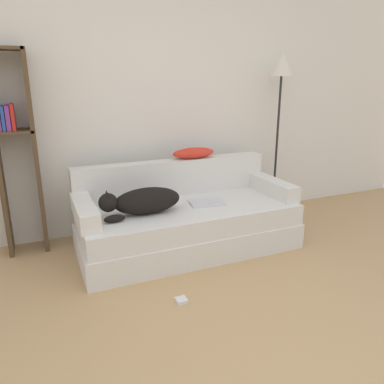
{
  "coord_description": "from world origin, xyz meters",
  "views": [
    {
      "loc": [
        -0.99,
        -1.18,
        1.49
      ],
      "look_at": [
        0.22,
        1.61,
        0.56
      ],
      "focal_mm": 35.0,
      "sensor_mm": 36.0,
      "label": 1
    }
  ],
  "objects": [
    {
      "name": "wall_back",
      "position": [
        0.0,
        2.43,
        1.35
      ],
      "size": [
        7.01,
        0.06,
        2.7
      ],
      "color": "silver",
      "rests_on": "ground_plane"
    },
    {
      "name": "couch",
      "position": [
        0.22,
        1.71,
        0.2
      ],
      "size": [
        1.92,
        0.86,
        0.41
      ],
      "color": "silver",
      "rests_on": "ground_plane"
    },
    {
      "name": "couch_backrest",
      "position": [
        0.22,
        2.07,
        0.58
      ],
      "size": [
        1.88,
        0.15,
        0.34
      ],
      "color": "silver",
      "rests_on": "couch"
    },
    {
      "name": "couch_arm_left",
      "position": [
        -0.67,
        1.7,
        0.48
      ],
      "size": [
        0.15,
        0.67,
        0.14
      ],
      "color": "silver",
      "rests_on": "couch"
    },
    {
      "name": "couch_arm_right",
      "position": [
        1.1,
        1.7,
        0.48
      ],
      "size": [
        0.15,
        0.67,
        0.14
      ],
      "color": "silver",
      "rests_on": "couch"
    },
    {
      "name": "dog",
      "position": [
        -0.21,
        1.65,
        0.52
      ],
      "size": [
        0.68,
        0.24,
        0.23
      ],
      "color": "black",
      "rests_on": "couch"
    },
    {
      "name": "laptop",
      "position": [
        0.39,
        1.69,
        0.42
      ],
      "size": [
        0.33,
        0.26,
        0.02
      ],
      "rotation": [
        0.0,
        0.0,
        -0.18
      ],
      "color": "silver",
      "rests_on": "couch"
    },
    {
      "name": "throw_pillow",
      "position": [
        0.43,
        2.07,
        0.8
      ],
      "size": [
        0.42,
        0.17,
        0.1
      ],
      "color": "red",
      "rests_on": "couch_backrest"
    },
    {
      "name": "bookshelf",
      "position": [
        -1.12,
        2.25,
        0.94
      ],
      "size": [
        0.33,
        0.26,
        1.72
      ],
      "color": "#4C3823",
      "rests_on": "ground_plane"
    },
    {
      "name": "floor_lamp",
      "position": [
        1.47,
        2.18,
        1.47
      ],
      "size": [
        0.24,
        0.24,
        1.74
      ],
      "color": "#232326",
      "rests_on": "ground_plane"
    },
    {
      "name": "power_adapter",
      "position": [
        -0.16,
        0.92,
        0.01
      ],
      "size": [
        0.08,
        0.08,
        0.03
      ],
      "color": "silver",
      "rests_on": "ground_plane"
    }
  ]
}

